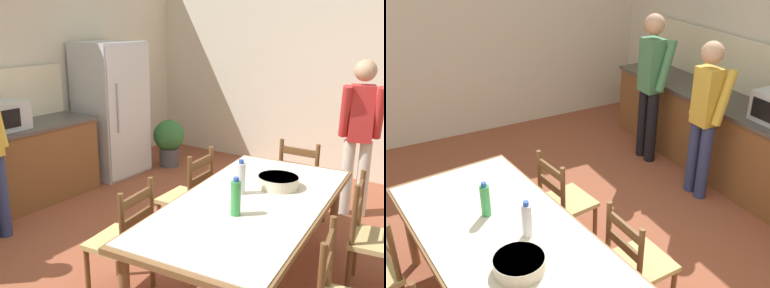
# 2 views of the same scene
# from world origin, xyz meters

# --- Properties ---
(ground_plane) EXTENTS (8.32, 8.32, 0.00)m
(ground_plane) POSITION_xyz_m (0.00, 0.00, 0.00)
(ground_plane) COLOR brown
(wall_right) EXTENTS (0.12, 5.20, 2.90)m
(wall_right) POSITION_xyz_m (3.26, 0.00, 1.45)
(wall_right) COLOR beige
(wall_right) RESTS_ON ground
(refrigerator) EXTENTS (0.78, 0.73, 1.76)m
(refrigerator) POSITION_xyz_m (1.52, 2.19, 0.88)
(refrigerator) COLOR silver
(refrigerator) RESTS_ON ground
(microwave) EXTENTS (0.50, 0.39, 0.30)m
(microwave) POSITION_xyz_m (-0.04, 2.21, 1.05)
(microwave) COLOR #B2B7BC
(microwave) RESTS_ON kitchen_counter
(dining_table) EXTENTS (2.24, 1.25, 0.75)m
(dining_table) POSITION_xyz_m (0.13, -0.68, 0.68)
(dining_table) COLOR brown
(dining_table) RESTS_ON ground
(bottle_near_centre) EXTENTS (0.07, 0.07, 0.27)m
(bottle_near_centre) POSITION_xyz_m (-0.14, -0.71, 0.88)
(bottle_near_centre) COLOR green
(bottle_near_centre) RESTS_ON dining_table
(bottle_off_centre) EXTENTS (0.07, 0.07, 0.27)m
(bottle_off_centre) POSITION_xyz_m (0.22, -0.54, 0.88)
(bottle_off_centre) COLOR silver
(bottle_off_centre) RESTS_ON dining_table
(serving_bowl) EXTENTS (0.32, 0.32, 0.09)m
(serving_bowl) POSITION_xyz_m (0.51, -0.72, 0.80)
(serving_bowl) COLOR beige
(serving_bowl) RESTS_ON dining_table
(chair_side_far_left) EXTENTS (0.47, 0.45, 0.91)m
(chair_side_far_left) POSITION_xyz_m (-0.44, 0.06, 0.44)
(chair_side_far_left) COLOR brown
(chair_side_far_left) RESTS_ON ground
(chair_side_near_right) EXTENTS (0.48, 0.46, 0.91)m
(chair_side_near_right) POSITION_xyz_m (0.69, -1.43, 0.44)
(chair_side_near_right) COLOR brown
(chair_side_near_right) RESTS_ON ground
(chair_head_end) EXTENTS (0.42, 0.44, 0.91)m
(chair_head_end) POSITION_xyz_m (1.48, -0.53, 0.44)
(chair_head_end) COLOR brown
(chair_head_end) RESTS_ON ground
(chair_side_far_right) EXTENTS (0.44, 0.42, 0.91)m
(chair_side_far_right) POSITION_xyz_m (0.51, 0.17, 0.44)
(chair_side_far_right) COLOR brown
(chair_side_far_right) RESTS_ON ground
(person_by_table) EXTENTS (0.37, 0.47, 1.65)m
(person_by_table) POSITION_xyz_m (2.04, -0.89, 0.93)
(person_by_table) COLOR silver
(person_by_table) RESTS_ON ground
(potted_plant) EXTENTS (0.44, 0.44, 0.67)m
(potted_plant) POSITION_xyz_m (2.19, 1.76, 0.39)
(potted_plant) COLOR #4C4C51
(potted_plant) RESTS_ON ground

